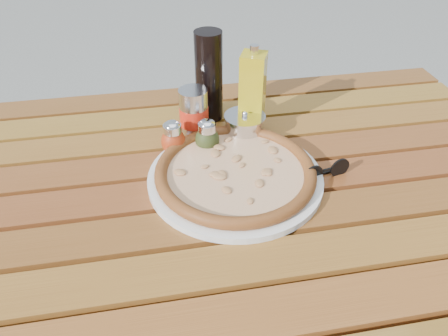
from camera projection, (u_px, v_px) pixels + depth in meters
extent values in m
cube|color=#3C250D|center=(384.00, 183.00, 1.53)|extent=(0.06, 0.06, 0.70)
cube|color=#34190B|center=(226.00, 204.00, 0.92)|extent=(1.36, 0.86, 0.04)
cube|color=#5E2E10|center=(262.00, 319.00, 0.66)|extent=(1.40, 0.09, 0.03)
cube|color=#5E3410|center=(247.00, 267.00, 0.74)|extent=(1.40, 0.09, 0.03)
cube|color=#50280E|center=(236.00, 225.00, 0.82)|extent=(1.40, 0.09, 0.03)
cube|color=#51230E|center=(226.00, 191.00, 0.90)|extent=(1.40, 0.09, 0.03)
cube|color=#52260E|center=(218.00, 162.00, 0.98)|extent=(1.40, 0.09, 0.03)
cube|color=#5B3310|center=(211.00, 138.00, 1.06)|extent=(1.40, 0.09, 0.03)
cube|color=#5F3A10|center=(205.00, 117.00, 1.14)|extent=(1.40, 0.09, 0.03)
cube|color=#4E280D|center=(199.00, 98.00, 1.22)|extent=(1.40, 0.09, 0.03)
cylinder|color=silver|center=(235.00, 178.00, 0.90)|extent=(0.43, 0.43, 0.01)
cylinder|color=beige|center=(235.00, 173.00, 0.89)|extent=(0.40, 0.40, 0.01)
torus|color=black|center=(235.00, 171.00, 0.89)|extent=(0.42, 0.42, 0.03)
ellipsoid|color=#B33714|center=(173.00, 141.00, 0.97)|extent=(0.06, 0.06, 0.06)
cylinder|color=white|center=(172.00, 129.00, 0.95)|extent=(0.04, 0.04, 0.02)
ellipsoid|color=silver|center=(172.00, 125.00, 0.94)|extent=(0.04, 0.04, 0.02)
ellipsoid|color=#39441B|center=(207.00, 140.00, 0.97)|extent=(0.06, 0.06, 0.06)
cylinder|color=silver|center=(207.00, 127.00, 0.95)|extent=(0.05, 0.05, 0.02)
ellipsoid|color=silver|center=(207.00, 124.00, 0.95)|extent=(0.04, 0.04, 0.02)
cylinder|color=black|center=(209.00, 77.00, 1.04)|extent=(0.07, 0.07, 0.22)
cylinder|color=#BCBCC1|center=(194.00, 113.00, 1.00)|extent=(0.08, 0.08, 0.12)
cylinder|color=red|center=(194.00, 115.00, 1.01)|extent=(0.08, 0.08, 0.04)
cube|color=#AD9712|center=(252.00, 93.00, 1.01)|extent=(0.07, 0.07, 0.19)
cylinder|color=silver|center=(254.00, 49.00, 0.95)|extent=(0.03, 0.03, 0.02)
cylinder|color=silver|center=(244.00, 127.00, 1.02)|extent=(0.12, 0.12, 0.05)
cylinder|color=silver|center=(245.00, 117.00, 1.00)|extent=(0.12, 0.12, 0.01)
sphere|color=white|center=(245.00, 114.00, 0.99)|extent=(0.02, 0.02, 0.01)
cylinder|color=black|center=(313.00, 175.00, 0.89)|extent=(0.04, 0.01, 0.04)
cylinder|color=black|center=(340.00, 168.00, 0.91)|extent=(0.04, 0.01, 0.04)
cube|color=black|center=(327.00, 170.00, 0.90)|extent=(0.02, 0.01, 0.00)
cube|color=black|center=(318.00, 174.00, 0.91)|extent=(0.09, 0.02, 0.00)
cube|color=black|center=(325.00, 170.00, 0.92)|extent=(0.09, 0.02, 0.00)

